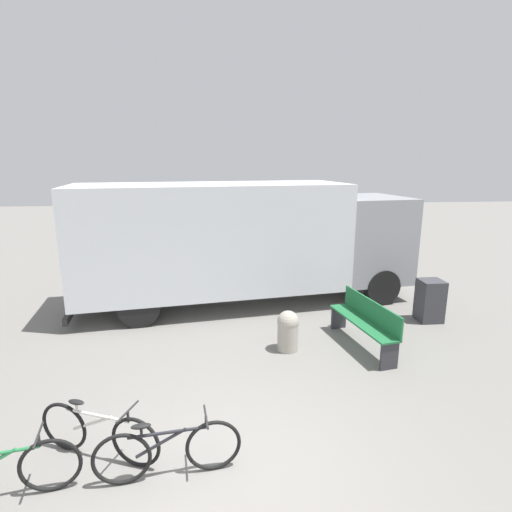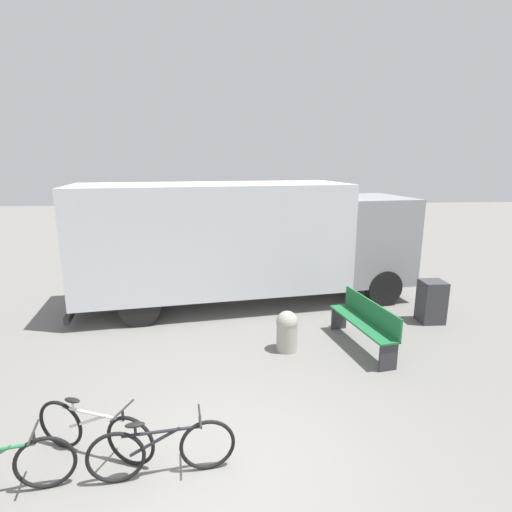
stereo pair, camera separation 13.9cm
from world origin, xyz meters
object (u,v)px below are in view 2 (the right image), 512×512
Objects in this scene: delivery_truck at (244,238)px; bicycle_middle at (94,430)px; bollard_near_bench at (287,330)px; park_bench at (365,321)px; bicycle_far at (162,449)px; utility_box at (431,302)px.

bicycle_middle is at bearing -119.66° from delivery_truck.
delivery_truck is 3.13m from bollard_near_bench.
delivery_truck is at bearing 103.41° from bollard_near_bench.
park_bench is 1.53m from bollard_near_bench.
delivery_truck reaches higher than bicycle_far.
park_bench is 5.07m from bicycle_middle.
utility_box is at bearing 52.91° from bicycle_middle.
utility_box is (3.46, 1.14, 0.06)m from bollard_near_bench.
bollard_near_bench is (1.91, 3.02, 0.07)m from bicycle_far.
bicycle_middle is 0.94× the size of bicycle_far.
delivery_truck is 5.16× the size of bicycle_far.
bollard_near_bench is 0.83× the size of utility_box.
bicycle_middle is 7.30m from utility_box.
delivery_truck is 5.48× the size of bicycle_middle.
bicycle_far is 6.80m from utility_box.
utility_box is (5.37, 4.16, 0.13)m from bicycle_far.
bicycle_far is 3.58m from bollard_near_bench.
delivery_truck is 5.96m from bicycle_middle.
bicycle_middle and bicycle_far have the same top height.
park_bench is 4.59m from bicycle_far.
bicycle_far is 2.10× the size of bollard_near_bench.
delivery_truck is 10.86× the size of bollard_near_bench.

